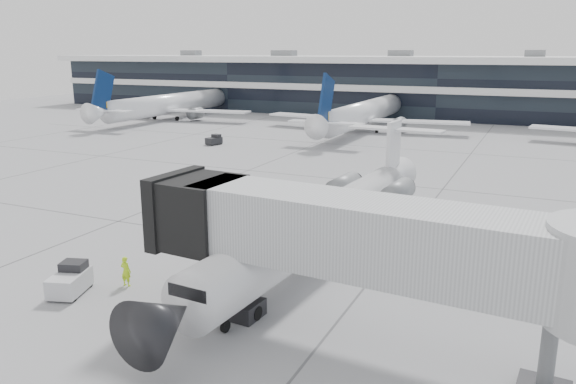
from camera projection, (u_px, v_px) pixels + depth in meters
The scene contains 10 objects.
ground at pixel (237, 240), 37.16m from camera, with size 220.00×220.00×0.00m, color gray.
terminal at pixel (447, 89), 108.27m from camera, with size 170.00×22.00×10.00m, color black.
bg_jet_left at pixel (172, 119), 103.83m from camera, with size 32.00×40.00×9.60m, color white, non-canonical shape.
bg_jet_center at pixel (365, 130), 88.90m from camera, with size 32.00×40.00×9.60m, color white, non-canonical shape.
regional_jet at pixel (326, 220), 33.22m from camera, with size 24.24×30.29×6.99m.
jet_bridge at pixel (398, 244), 21.83m from camera, with size 20.71×5.44×6.65m.
ramp_worker at pixel (126, 271), 29.67m from camera, with size 0.60×0.39×1.64m, color #C4FE1A.
baggage_tug at pixel (70, 280), 28.81m from camera, with size 2.11×2.75×1.54m.
traffic_cone at pixel (256, 219), 40.91m from camera, with size 0.39×0.39×0.54m.
far_tug at pixel (214, 140), 74.99m from camera, with size 1.73×2.36×1.35m.
Camera 1 is at (17.76, -30.67, 12.11)m, focal length 35.00 mm.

